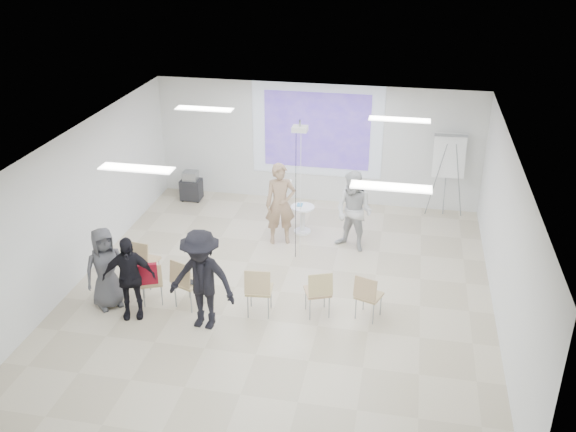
% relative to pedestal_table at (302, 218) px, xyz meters
% --- Properties ---
extents(floor, '(8.00, 9.00, 0.10)m').
position_rel_pedestal_table_xyz_m(floor, '(0.02, -2.61, -0.42)').
color(floor, beige).
rests_on(floor, ground).
extents(ceiling, '(8.00, 9.00, 0.10)m').
position_rel_pedestal_table_xyz_m(ceiling, '(0.02, -2.61, 2.68)').
color(ceiling, white).
rests_on(ceiling, wall_back).
extents(wall_back, '(8.00, 0.10, 3.00)m').
position_rel_pedestal_table_xyz_m(wall_back, '(0.02, 1.94, 1.13)').
color(wall_back, silver).
rests_on(wall_back, floor).
extents(wall_left, '(0.10, 9.00, 3.00)m').
position_rel_pedestal_table_xyz_m(wall_left, '(-4.03, -2.61, 1.13)').
color(wall_left, silver).
rests_on(wall_left, floor).
extents(wall_right, '(0.10, 9.00, 3.00)m').
position_rel_pedestal_table_xyz_m(wall_right, '(4.07, -2.61, 1.13)').
color(wall_right, silver).
rests_on(wall_right, floor).
extents(projection_halo, '(3.20, 0.01, 2.30)m').
position_rel_pedestal_table_xyz_m(projection_halo, '(0.02, 1.87, 1.48)').
color(projection_halo, silver).
rests_on(projection_halo, wall_back).
extents(projection_image, '(2.60, 0.01, 1.90)m').
position_rel_pedestal_table_xyz_m(projection_image, '(0.02, 1.86, 1.48)').
color(projection_image, '#4C30A5').
rests_on(projection_image, wall_back).
extents(pedestal_table, '(0.56, 0.56, 0.67)m').
position_rel_pedestal_table_xyz_m(pedestal_table, '(0.00, 0.00, 0.00)').
color(pedestal_table, white).
rests_on(pedestal_table, floor).
extents(player_left, '(0.88, 0.73, 2.08)m').
position_rel_pedestal_table_xyz_m(player_left, '(-0.40, -0.55, 0.67)').
color(player_left, tan).
rests_on(player_left, floor).
extents(player_right, '(1.18, 1.08, 1.97)m').
position_rel_pedestal_table_xyz_m(player_right, '(1.21, -0.57, 0.61)').
color(player_right, silver).
rests_on(player_right, floor).
extents(controller_left, '(0.07, 0.12, 0.04)m').
position_rel_pedestal_table_xyz_m(controller_left, '(-0.22, -0.30, 1.00)').
color(controller_left, white).
rests_on(controller_left, player_left).
extents(controller_right, '(0.10, 0.14, 0.04)m').
position_rel_pedestal_table_xyz_m(controller_right, '(1.03, -0.32, 0.96)').
color(controller_right, silver).
rests_on(controller_right, player_right).
extents(chair_far_left, '(0.54, 0.57, 1.01)m').
position_rel_pedestal_table_xyz_m(chair_far_left, '(-2.64, -2.89, 0.22)').
color(chair_far_left, tan).
rests_on(chair_far_left, floor).
extents(chair_left_mid, '(0.54, 0.56, 0.86)m').
position_rel_pedestal_table_xyz_m(chair_left_mid, '(-2.23, -3.47, 0.14)').
color(chair_left_mid, tan).
rests_on(chair_left_mid, floor).
extents(chair_left_inner, '(0.62, 0.64, 0.99)m').
position_rel_pedestal_table_xyz_m(chair_left_inner, '(-1.56, -3.47, 0.22)').
color(chair_left_inner, tan).
rests_on(chair_left_inner, floor).
extents(chair_center, '(0.50, 0.54, 0.98)m').
position_rel_pedestal_table_xyz_m(chair_center, '(-0.19, -3.47, 0.21)').
color(chair_center, tan).
rests_on(chair_center, floor).
extents(chair_right_inner, '(0.58, 0.60, 0.94)m').
position_rel_pedestal_table_xyz_m(chair_right_inner, '(0.87, -3.29, 0.18)').
color(chair_right_inner, tan).
rests_on(chair_right_inner, floor).
extents(chair_right_far, '(0.55, 0.57, 0.90)m').
position_rel_pedestal_table_xyz_m(chair_right_far, '(1.73, -3.22, 0.16)').
color(chair_right_far, tan).
rests_on(chair_right_far, floor).
extents(red_jacket, '(0.42, 0.25, 0.40)m').
position_rel_pedestal_table_xyz_m(red_jacket, '(-2.26, -3.63, 0.35)').
color(red_jacket, maroon).
rests_on(red_jacket, chair_left_mid).
extents(laptop, '(0.44, 0.38, 0.03)m').
position_rel_pedestal_table_xyz_m(laptop, '(-1.53, -3.37, 0.16)').
color(laptop, black).
rests_on(laptop, chair_left_inner).
extents(audience_left, '(1.19, 0.91, 1.81)m').
position_rel_pedestal_table_xyz_m(audience_left, '(-2.45, -3.91, 0.54)').
color(audience_left, black).
rests_on(audience_left, floor).
extents(audience_mid, '(1.45, 0.91, 2.12)m').
position_rel_pedestal_table_xyz_m(audience_mid, '(-1.07, -3.97, 0.69)').
color(audience_mid, black).
rests_on(audience_mid, floor).
extents(audience_outer, '(1.02, 1.01, 1.77)m').
position_rel_pedestal_table_xyz_m(audience_outer, '(-3.00, -3.68, 0.52)').
color(audience_outer, '#525257').
rests_on(audience_outer, floor).
extents(flipchart_easel, '(0.88, 0.67, 2.04)m').
position_rel_pedestal_table_xyz_m(flipchart_easel, '(3.19, 1.57, 1.13)').
color(flipchart_easel, gray).
rests_on(flipchart_easel, floor).
extents(av_cart, '(0.52, 0.41, 0.76)m').
position_rel_pedestal_table_xyz_m(av_cart, '(-3.09, 1.30, -0.02)').
color(av_cart, black).
rests_on(av_cart, floor).
extents(ceiling_projector, '(0.30, 0.25, 3.00)m').
position_rel_pedestal_table_xyz_m(ceiling_projector, '(0.12, -1.12, 2.32)').
color(ceiling_projector, white).
rests_on(ceiling_projector, ceiling).
extents(fluor_panel_nw, '(1.20, 0.30, 0.02)m').
position_rel_pedestal_table_xyz_m(fluor_panel_nw, '(-1.98, -0.61, 2.60)').
color(fluor_panel_nw, white).
rests_on(fluor_panel_nw, ceiling).
extents(fluor_panel_ne, '(1.20, 0.30, 0.02)m').
position_rel_pedestal_table_xyz_m(fluor_panel_ne, '(2.02, -0.61, 2.60)').
color(fluor_panel_ne, white).
rests_on(fluor_panel_ne, ceiling).
extents(fluor_panel_sw, '(1.20, 0.30, 0.02)m').
position_rel_pedestal_table_xyz_m(fluor_panel_sw, '(-1.98, -4.11, 2.60)').
color(fluor_panel_sw, white).
rests_on(fluor_panel_sw, ceiling).
extents(fluor_panel_se, '(1.20, 0.30, 0.02)m').
position_rel_pedestal_table_xyz_m(fluor_panel_se, '(2.02, -4.11, 2.60)').
color(fluor_panel_se, white).
rests_on(fluor_panel_se, ceiling).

